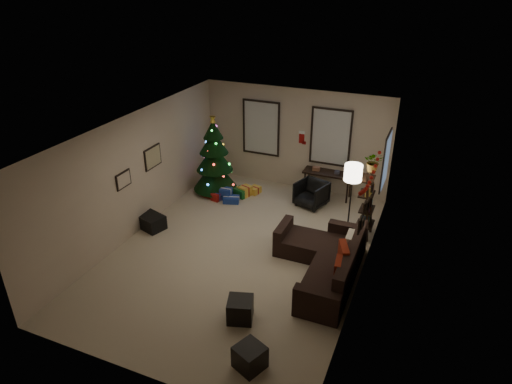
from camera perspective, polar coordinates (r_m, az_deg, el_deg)
floor at (r=9.61m, az=-1.95°, el=-7.53°), size 7.00×7.00×0.00m
ceiling at (r=8.40m, az=-2.23°, el=7.92°), size 7.00×7.00×0.00m
wall_back at (r=11.93m, az=4.98°, el=6.70°), size 5.00×0.00×5.00m
wall_front at (r=6.43m, az=-15.55°, el=-13.43°), size 5.00×0.00×5.00m
wall_left at (r=10.13m, az=-15.05°, el=2.15°), size 0.00×7.00×7.00m
wall_right at (r=8.30m, az=13.83°, el=-3.34°), size 0.00×7.00×7.00m
window_back_left at (r=12.14m, az=0.67°, el=8.16°), size 1.05×0.06×1.50m
window_back_right at (r=11.60m, az=9.46°, el=6.90°), size 1.05×0.06×1.50m
window_right_wall at (r=10.54m, az=16.23°, el=3.85°), size 0.06×0.90×1.30m
christmas_tree at (r=11.75m, az=-5.30°, el=3.99°), size 1.16×1.16×2.16m
presents at (r=11.82m, az=-3.37°, el=0.06°), size 1.50×1.01×0.30m
sofa at (r=8.93m, az=8.98°, el=-8.71°), size 1.75×2.55×0.84m
pillow_red_a at (r=8.13m, az=10.35°, el=-9.64°), size 0.15×0.41×0.40m
pillow_red_b at (r=8.46m, az=11.01°, el=-8.08°), size 0.30×0.49×0.48m
pillow_cream at (r=8.90m, az=11.75°, el=-6.35°), size 0.13×0.42×0.41m
ottoman_near at (r=7.86m, az=-2.01°, el=-14.68°), size 0.53×0.53×0.40m
ottoman_far at (r=7.12m, az=-0.79°, el=-20.24°), size 0.53×0.53×0.38m
desk at (r=11.71m, az=9.14°, el=2.13°), size 1.27×0.46×0.69m
desk_chair at (r=11.31m, az=7.04°, el=-0.22°), size 0.78×0.76×0.65m
bookshelf at (r=10.02m, az=14.03°, el=-1.58°), size 0.30×0.48×1.63m
potted_plant at (r=9.62m, az=14.76°, el=4.08°), size 0.57×0.51×0.56m
floor_lamp at (r=9.56m, az=12.17°, el=1.79°), size 0.37×0.37×1.76m
art_map at (r=10.53m, az=-12.98°, el=4.34°), size 0.04×0.60×0.50m
art_abstract at (r=9.79m, az=-16.49°, el=1.49°), size 0.04×0.45×0.35m
gallery at (r=8.14m, az=13.77°, el=-2.20°), size 0.03×1.25×0.54m
garland at (r=8.15m, az=14.30°, el=1.96°), size 0.08×1.90×0.30m
stocking_left at (r=11.96m, az=4.40°, el=7.30°), size 0.20×0.05×0.36m
stocking_right at (r=11.85m, az=5.88°, el=6.98°), size 0.20×0.05×0.36m
storage_bin at (r=10.62m, az=-13.25°, el=-3.65°), size 0.75×0.61×0.33m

